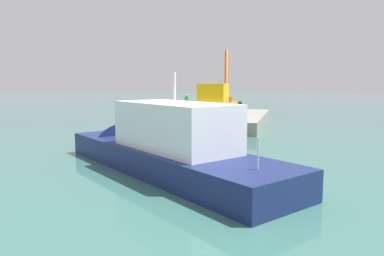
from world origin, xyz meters
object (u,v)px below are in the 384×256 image
at_px(crane_truck, 218,99).
at_px(dock_worker, 187,105).
at_px(moored_yacht, 145,155).
at_px(salvaged_car, 179,129).

xyz_separation_m(crane_truck, dock_worker, (2.20, -2.22, -0.41)).
bearing_deg(moored_yacht, salvaged_car, -174.10).
distance_m(dock_worker, moored_yacht, 14.21).
relative_size(dock_worker, salvaged_car, 0.41).
bearing_deg(crane_truck, salvaged_car, -6.14).
distance_m(crane_truck, moored_yacht, 16.28).
height_order(dock_worker, salvaged_car, dock_worker).
xyz_separation_m(dock_worker, salvaged_car, (6.22, 1.31, -1.22)).
relative_size(salvaged_car, moored_yacht, 0.32).
bearing_deg(salvaged_car, dock_worker, -168.08).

